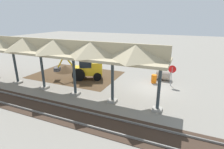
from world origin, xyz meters
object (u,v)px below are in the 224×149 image
object	(u,v)px
backhoe	(87,68)
traffic_barrel	(154,79)
concrete_pipe	(163,75)
stop_sign	(172,71)

from	to	relation	value
backhoe	traffic_barrel	size ratio (longest dim) A/B	5.87
concrete_pipe	traffic_barrel	xyz separation A→B (m)	(0.78, 1.43, -0.10)
stop_sign	traffic_barrel	bearing A→B (deg)	-5.26
backhoe	traffic_barrel	bearing A→B (deg)	-166.73
stop_sign	backhoe	xyz separation A→B (m)	(8.99, 1.55, -0.28)
stop_sign	concrete_pipe	distance (m)	2.11
backhoe	concrete_pipe	distance (m)	8.64
backhoe	concrete_pipe	world-z (taller)	backhoe
concrete_pipe	stop_sign	bearing A→B (deg)	121.38
traffic_barrel	concrete_pipe	bearing A→B (deg)	-118.53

